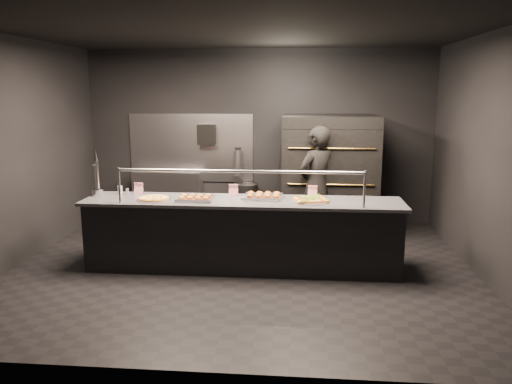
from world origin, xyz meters
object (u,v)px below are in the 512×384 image
Objects in this scene: round_pizza at (154,198)px; slider_tray_a at (195,198)px; service_counter at (242,234)px; square_pizza at (310,200)px; beer_tap at (97,183)px; towel_dispenser at (207,134)px; pizza_oven at (329,174)px; worker at (316,185)px; fire_extinguisher at (238,163)px; slider_tray_b at (263,196)px; prep_shelf at (168,196)px; trash_bin at (246,204)px.

round_pizza is 0.53m from slider_tray_a.
square_pizza is at bearing 0.08° from service_counter.
beer_tap reaches higher than slider_tray_a.
beer_tap is 1.37m from slider_tray_a.
service_counter is 2.78m from towel_dispenser.
pizza_oven reaches higher than worker.
towel_dispenser is at bearing 126.48° from square_pizza.
fire_extinguisher is 0.83× the size of beer_tap.
slider_tray_b is at bearing -117.75° from pizza_oven.
prep_shelf is at bearing 81.03° from beer_tap.
fire_extinguisher is 0.71× the size of trash_bin.
beer_tap is at bearing 167.13° from round_pizza.
round_pizza is (-0.78, -2.48, -0.12)m from fire_extinguisher.
service_counter reaches higher than trash_bin.
fire_extinguisher is 0.28× the size of worker.
round_pizza is (0.82, -0.19, -0.16)m from beer_tap.
slider_tray_b is at bearing -49.81° from prep_shelf.
trash_bin is 1.64m from worker.
pizza_oven is at bearing -8.54° from prep_shelf.
slider_tray_a is 0.66× the size of trash_bin.
pizza_oven is 3.32× the size of slider_tray_b.
round_pizza is 0.25× the size of worker.
pizza_oven is 1.56m from trash_bin.
worker is at bearing -32.00° from towel_dispenser.
round_pizza is at bearing -107.52° from fire_extinguisher.
fire_extinguisher is (1.25, 0.08, 0.61)m from prep_shelf.
slider_tray_a is (-0.25, -2.47, -0.11)m from fire_extinguisher.
pizza_oven is 3.63m from beer_tap.
prep_shelf is 2.84m from worker.
beer_tap is 0.85× the size of trash_bin.
towel_dispenser is at bearing 117.07° from slider_tray_b.
slider_tray_a reaches higher than square_pizza.
round_pizza is 0.62× the size of trash_bin.
slider_tray_a is at bearing -0.17° from worker.
prep_shelf is 2.38× the size of fire_extinguisher.
round_pizza reaches higher than prep_shelf.
prep_shelf is at bearing -62.56° from worker.
round_pizza is 2.55m from trash_bin.
service_counter is at bearing -69.37° from towel_dispenser.
beer_tap is at bearing -114.66° from towel_dispenser.
worker reaches higher than slider_tray_a.
beer_tap is at bearing -150.30° from pizza_oven.
pizza_oven is 3.78× the size of fire_extinguisher.
service_counter is at bearing -179.92° from square_pizza.
slider_tray_a is at bearing -99.90° from trash_bin.
round_pizza is at bearing -112.07° from trash_bin.
towel_dispenser is 0.75× the size of slider_tray_a.
trash_bin is at bearing -50.19° from fire_extinguisher.
square_pizza is (2.00, 0.08, 0.00)m from round_pizza.
service_counter is 9.33× the size of round_pizza.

